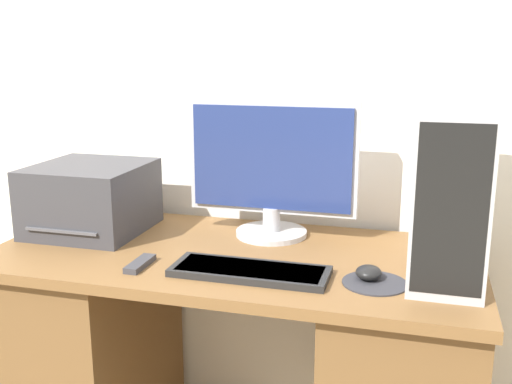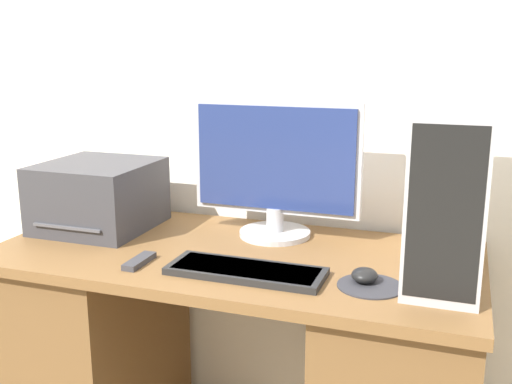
{
  "view_description": "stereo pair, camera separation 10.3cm",
  "coord_description": "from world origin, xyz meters",
  "px_view_note": "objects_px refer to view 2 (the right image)",
  "views": [
    {
      "loc": [
        0.5,
        -1.21,
        1.33
      ],
      "look_at": [
        0.07,
        0.32,
        0.94
      ],
      "focal_mm": 42.0,
      "sensor_mm": 36.0,
      "label": 1
    },
    {
      "loc": [
        0.59,
        -1.18,
        1.33
      ],
      "look_at": [
        0.07,
        0.32,
        0.94
      ],
      "focal_mm": 42.0,
      "sensor_mm": 36.0,
      "label": 2
    }
  ],
  "objects_px": {
    "monitor": "(276,167)",
    "keyboard": "(246,271)",
    "remote_control": "(139,261)",
    "mouse": "(364,275)",
    "computer_tower": "(448,194)",
    "printer": "(99,195)"
  },
  "relations": [
    {
      "from": "keyboard",
      "to": "printer",
      "type": "bearing_deg",
      "value": 158.32
    },
    {
      "from": "mouse",
      "to": "printer",
      "type": "relative_size",
      "value": 0.21
    },
    {
      "from": "monitor",
      "to": "keyboard",
      "type": "bearing_deg",
      "value": -85.33
    },
    {
      "from": "monitor",
      "to": "keyboard",
      "type": "distance_m",
      "value": 0.39
    },
    {
      "from": "monitor",
      "to": "computer_tower",
      "type": "xyz_separation_m",
      "value": [
        0.5,
        -0.19,
        -0.0
      ]
    },
    {
      "from": "monitor",
      "to": "computer_tower",
      "type": "bearing_deg",
      "value": -20.96
    },
    {
      "from": "computer_tower",
      "to": "printer",
      "type": "height_order",
      "value": "computer_tower"
    },
    {
      "from": "monitor",
      "to": "mouse",
      "type": "bearing_deg",
      "value": -42.39
    },
    {
      "from": "computer_tower",
      "to": "keyboard",
      "type": "bearing_deg",
      "value": -163.08
    },
    {
      "from": "monitor",
      "to": "computer_tower",
      "type": "distance_m",
      "value": 0.54
    },
    {
      "from": "computer_tower",
      "to": "remote_control",
      "type": "distance_m",
      "value": 0.81
    },
    {
      "from": "keyboard",
      "to": "computer_tower",
      "type": "xyz_separation_m",
      "value": [
        0.47,
        0.14,
        0.21
      ]
    },
    {
      "from": "monitor",
      "to": "remote_control",
      "type": "relative_size",
      "value": 4.2
    },
    {
      "from": "mouse",
      "to": "keyboard",
      "type": "bearing_deg",
      "value": -172.07
    },
    {
      "from": "remote_control",
      "to": "keyboard",
      "type": "bearing_deg",
      "value": 4.49
    },
    {
      "from": "mouse",
      "to": "remote_control",
      "type": "relative_size",
      "value": 0.58
    },
    {
      "from": "keyboard",
      "to": "printer",
      "type": "xyz_separation_m",
      "value": [
        -0.59,
        0.23,
        0.09
      ]
    },
    {
      "from": "monitor",
      "to": "keyboard",
      "type": "relative_size",
      "value": 1.28
    },
    {
      "from": "monitor",
      "to": "keyboard",
      "type": "xyz_separation_m",
      "value": [
        0.03,
        -0.34,
        -0.21
      ]
    },
    {
      "from": "mouse",
      "to": "remote_control",
      "type": "xyz_separation_m",
      "value": [
        -0.59,
        -0.06,
        -0.01
      ]
    },
    {
      "from": "computer_tower",
      "to": "remote_control",
      "type": "xyz_separation_m",
      "value": [
        -0.77,
        -0.17,
        -0.21
      ]
    },
    {
      "from": "monitor",
      "to": "printer",
      "type": "distance_m",
      "value": 0.58
    }
  ]
}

